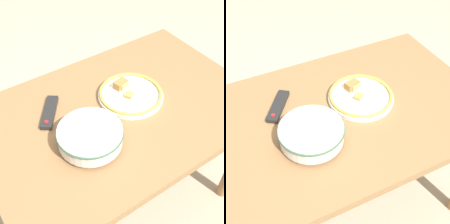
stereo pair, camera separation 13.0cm
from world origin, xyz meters
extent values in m
plane|color=#B7A88E|center=(0.00, 0.00, 0.00)|extent=(8.00, 8.00, 0.00)
cube|color=olive|center=(0.00, 0.00, 0.73)|extent=(1.22, 0.82, 0.04)
cylinder|color=olive|center=(0.54, 0.34, 0.35)|extent=(0.06, 0.06, 0.71)
cylinder|color=silver|center=(-0.21, -0.10, 0.75)|extent=(0.11, 0.11, 0.01)
cylinder|color=silver|center=(-0.21, -0.10, 0.79)|extent=(0.25, 0.25, 0.06)
cylinder|color=#9E4C1E|center=(-0.21, -0.10, 0.79)|extent=(0.23, 0.23, 0.06)
torus|color=#42664C|center=(-0.21, -0.10, 0.82)|extent=(0.26, 0.26, 0.01)
cylinder|color=white|center=(0.08, 0.03, 0.75)|extent=(0.30, 0.30, 0.02)
torus|color=gold|center=(0.08, 0.03, 0.77)|extent=(0.29, 0.29, 0.01)
cube|color=#B2753D|center=(0.07, 0.10, 0.78)|extent=(0.07, 0.05, 0.04)
cube|color=tan|center=(0.08, 0.10, 0.78)|extent=(0.06, 0.06, 0.03)
cube|color=tan|center=(0.07, 0.03, 0.77)|extent=(0.05, 0.05, 0.02)
cube|color=black|center=(-0.27, 0.14, 0.76)|extent=(0.15, 0.18, 0.02)
cylinder|color=red|center=(-0.31, 0.09, 0.77)|extent=(0.02, 0.02, 0.00)
camera|label=1|loc=(-0.58, -0.79, 1.70)|focal=50.00mm
camera|label=2|loc=(-0.47, -0.86, 1.70)|focal=50.00mm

